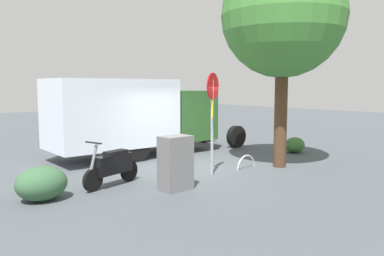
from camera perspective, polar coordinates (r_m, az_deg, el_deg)
ground_plane at (r=12.00m, az=-0.46°, el=-5.92°), size 60.00×60.00×0.00m
box_truck_near at (r=14.05m, az=-8.18°, el=2.21°), size 7.77×2.26×2.76m
motorcycle at (r=10.01m, az=-11.64°, el=-5.46°), size 1.77×0.75×1.20m
stop_sign at (r=10.88m, az=3.05°, el=3.07°), size 0.71×0.33×2.90m
street_tree at (r=12.41m, az=13.33°, el=15.76°), size 3.75×3.75×6.52m
utility_cabinet at (r=9.41m, az=-2.44°, el=-5.20°), size 0.78×0.52×1.33m
bike_rack_hoop at (r=12.06m, az=8.03°, el=-5.93°), size 0.85×0.09×0.85m
shrub_near_sign at (r=15.19m, az=14.93°, el=-2.44°), size 0.86×0.70×0.59m
shrub_mid_verge at (r=9.20m, az=-21.37°, el=-7.67°), size 1.13×0.92×0.77m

